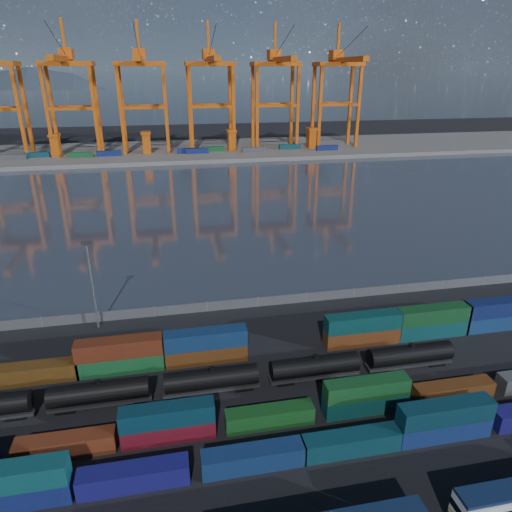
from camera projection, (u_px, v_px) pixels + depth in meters
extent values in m
plane|color=black|center=(297.00, 400.00, 64.67)|extent=(700.00, 700.00, 0.00)
plane|color=#2C3440|center=(215.00, 202.00, 159.91)|extent=(700.00, 700.00, 0.00)
cube|color=#514F4C|center=(194.00, 151.00, 254.77)|extent=(700.00, 70.00, 2.00)
cone|color=#1E2630|center=(223.00, 6.00, 1464.00)|extent=(1040.00, 1040.00, 460.00)
cone|color=#1E2630|center=(340.00, 22.00, 1550.69)|extent=(960.00, 960.00, 380.00)
cone|color=#1E2630|center=(432.00, 36.00, 1628.45)|extent=(840.00, 840.00, 300.00)
cube|color=#101950|center=(12.00, 496.00, 48.69)|extent=(12.25, 2.49, 2.66)
cube|color=#0D4246|center=(7.00, 477.00, 47.67)|extent=(12.25, 2.49, 2.66)
cube|color=navy|center=(134.00, 477.00, 50.95)|extent=(12.25, 2.49, 2.66)
cube|color=navy|center=(254.00, 458.00, 53.38)|extent=(12.25, 2.49, 2.66)
cube|color=#0C333F|center=(351.00, 443.00, 55.54)|extent=(12.25, 2.49, 2.66)
cube|color=navy|center=(443.00, 429.00, 57.74)|extent=(12.25, 2.49, 2.66)
cube|color=#0B2C39|center=(446.00, 412.00, 56.73)|extent=(12.25, 2.49, 2.66)
cube|color=#632813|center=(66.00, 445.00, 55.28)|extent=(11.72, 2.38, 2.54)
cube|color=#590D18|center=(169.00, 431.00, 57.47)|extent=(11.72, 2.38, 2.54)
cube|color=#0B2B39|center=(167.00, 415.00, 56.51)|extent=(11.72, 2.38, 2.54)
cube|color=#124718|center=(270.00, 417.00, 59.80)|extent=(11.72, 2.38, 2.54)
cube|color=#0C403D|center=(365.00, 403.00, 62.19)|extent=(11.72, 2.38, 2.54)
cube|color=#12471E|center=(367.00, 388.00, 61.22)|extent=(11.72, 2.38, 2.54)
cube|color=#552C11|center=(453.00, 391.00, 64.57)|extent=(11.72, 2.38, 2.54)
cube|color=#4F300F|center=(34.00, 373.00, 68.17)|extent=(12.99, 2.64, 2.82)
cube|color=#155127|center=(121.00, 363.00, 70.43)|extent=(12.99, 2.64, 2.82)
cube|color=#582311|center=(119.00, 348.00, 69.36)|extent=(12.99, 2.64, 2.82)
cube|color=#4F2A0F|center=(207.00, 354.00, 72.78)|extent=(12.99, 2.64, 2.82)
cube|color=navy|center=(206.00, 338.00, 71.71)|extent=(12.99, 2.64, 2.82)
cube|color=#5E2E12|center=(362.00, 336.00, 77.50)|extent=(12.99, 2.64, 2.82)
cube|color=#0A3838|center=(363.00, 322.00, 76.42)|extent=(12.99, 2.64, 2.82)
cube|color=#0C3F42|center=(432.00, 328.00, 79.83)|extent=(12.99, 2.64, 2.82)
cube|color=#11421E|center=(434.00, 314.00, 78.76)|extent=(12.99, 2.64, 2.82)
cube|color=navy|center=(495.00, 321.00, 82.09)|extent=(12.99, 2.64, 2.82)
cube|color=#0F1A4C|center=(499.00, 307.00, 81.01)|extent=(12.99, 2.64, 2.82)
cube|color=black|center=(17.00, 415.00, 61.53)|extent=(2.57, 1.85, 0.62)
cylinder|color=black|center=(99.00, 392.00, 62.69)|extent=(13.38, 2.98, 2.98)
cylinder|color=black|center=(97.00, 382.00, 62.06)|extent=(0.82, 0.82, 0.51)
cube|color=black|center=(101.00, 402.00, 63.31)|extent=(13.89, 2.06, 0.41)
cube|color=black|center=(66.00, 408.00, 62.64)|extent=(2.57, 1.85, 0.62)
cube|color=black|center=(135.00, 400.00, 64.30)|extent=(2.57, 1.85, 0.62)
cylinder|color=black|center=(211.00, 378.00, 65.45)|extent=(13.38, 2.98, 2.98)
cylinder|color=black|center=(211.00, 369.00, 64.83)|extent=(0.82, 0.82, 0.51)
cube|color=black|center=(212.00, 388.00, 66.08)|extent=(13.89, 2.06, 0.41)
cube|color=black|center=(180.00, 394.00, 65.41)|extent=(2.57, 1.85, 0.62)
cube|color=black|center=(243.00, 386.00, 67.07)|extent=(2.57, 1.85, 0.62)
cylinder|color=black|center=(315.00, 366.00, 68.22)|extent=(13.38, 2.98, 2.98)
cylinder|color=black|center=(315.00, 356.00, 67.59)|extent=(0.82, 0.82, 0.51)
cube|color=black|center=(314.00, 375.00, 68.85)|extent=(13.89, 2.06, 0.41)
cube|color=black|center=(284.00, 381.00, 68.18)|extent=(2.57, 1.85, 0.62)
cube|color=black|center=(343.00, 373.00, 69.83)|extent=(2.57, 1.85, 0.62)
cylinder|color=black|center=(410.00, 354.00, 70.99)|extent=(13.38, 2.98, 2.98)
cylinder|color=black|center=(411.00, 345.00, 70.36)|extent=(0.82, 0.82, 0.51)
cube|color=black|center=(409.00, 363.00, 71.62)|extent=(13.89, 2.06, 0.41)
cube|color=black|center=(381.00, 369.00, 70.95)|extent=(2.57, 1.85, 0.62)
cube|color=black|center=(435.00, 362.00, 72.60)|extent=(2.57, 1.85, 0.62)
cube|color=#595B5E|center=(258.00, 302.00, 89.69)|extent=(160.00, 0.06, 2.00)
cylinder|color=slate|center=(42.00, 322.00, 82.51)|extent=(0.12, 0.12, 2.20)
cylinder|color=slate|center=(99.00, 316.00, 84.29)|extent=(0.12, 0.12, 2.20)
cylinder|color=slate|center=(154.00, 311.00, 86.08)|extent=(0.12, 0.12, 2.20)
cylinder|color=slate|center=(207.00, 306.00, 87.86)|extent=(0.12, 0.12, 2.20)
cylinder|color=slate|center=(258.00, 302.00, 89.65)|extent=(0.12, 0.12, 2.20)
cylinder|color=slate|center=(307.00, 297.00, 91.44)|extent=(0.12, 0.12, 2.20)
cylinder|color=slate|center=(354.00, 293.00, 93.22)|extent=(0.12, 0.12, 2.20)
cylinder|color=slate|center=(399.00, 288.00, 95.01)|extent=(0.12, 0.12, 2.20)
cylinder|color=slate|center=(442.00, 284.00, 96.79)|extent=(0.12, 0.12, 2.20)
cylinder|color=slate|center=(484.00, 280.00, 98.58)|extent=(0.12, 0.12, 2.20)
cylinder|color=slate|center=(93.00, 288.00, 79.85)|extent=(0.36, 0.36, 16.00)
cube|color=black|center=(86.00, 243.00, 76.68)|extent=(1.60, 0.40, 0.60)
cube|color=#C64F0D|center=(20.00, 114.00, 221.41)|extent=(1.62, 1.62, 45.69)
cube|color=#C64F0D|center=(26.00, 112.00, 232.46)|extent=(1.62, 1.62, 45.69)
cube|color=#C64F0D|center=(2.00, 108.00, 229.60)|extent=(22.34, 1.42, 1.42)
cube|color=#C64F0D|center=(48.00, 114.00, 223.67)|extent=(1.62, 1.62, 45.69)
cube|color=#C64F0D|center=(53.00, 112.00, 234.72)|extent=(1.62, 1.62, 45.69)
cube|color=#C64F0D|center=(95.00, 113.00, 227.66)|extent=(1.62, 1.62, 45.69)
cube|color=#C64F0D|center=(98.00, 111.00, 238.71)|extent=(1.62, 1.62, 45.69)
cube|color=#C64F0D|center=(71.00, 109.00, 224.80)|extent=(22.34, 1.42, 1.42)
cube|color=#C64F0D|center=(75.00, 107.00, 235.85)|extent=(22.34, 1.42, 1.42)
cube|color=#C64F0D|center=(66.00, 64.00, 222.48)|extent=(25.39, 14.22, 2.23)
cube|color=#C64F0D|center=(61.00, 59.00, 210.66)|extent=(3.05, 48.74, 2.54)
cube|color=#C64F0D|center=(66.00, 54.00, 224.42)|extent=(6.09, 8.12, 5.08)
cube|color=#C64F0D|center=(63.00, 36.00, 219.68)|extent=(1.22, 1.22, 16.25)
cylinder|color=black|center=(57.00, 41.00, 205.73)|extent=(0.24, 41.80, 13.79)
cube|color=#C64F0D|center=(121.00, 113.00, 229.92)|extent=(1.62, 1.62, 45.69)
cube|color=#C64F0D|center=(123.00, 111.00, 240.98)|extent=(1.62, 1.62, 45.69)
cube|color=#C64F0D|center=(166.00, 112.00, 233.91)|extent=(1.62, 1.62, 45.69)
cube|color=#C64F0D|center=(166.00, 110.00, 244.97)|extent=(1.62, 1.62, 45.69)
cube|color=#C64F0D|center=(143.00, 108.00, 231.05)|extent=(22.34, 1.42, 1.42)
cube|color=#C64F0D|center=(144.00, 106.00, 242.10)|extent=(22.34, 1.42, 1.42)
cube|color=#C64F0D|center=(140.00, 64.00, 228.73)|extent=(25.39, 14.22, 2.23)
cube|color=#C64F0D|center=(139.00, 59.00, 216.91)|extent=(3.05, 48.74, 2.54)
cube|color=#C64F0D|center=(139.00, 54.00, 230.68)|extent=(6.09, 8.12, 5.08)
cube|color=#C64F0D|center=(138.00, 37.00, 225.93)|extent=(1.22, 1.22, 16.25)
cylinder|color=black|center=(137.00, 42.00, 211.99)|extent=(0.24, 41.80, 13.79)
cube|color=#C64F0D|center=(191.00, 112.00, 236.17)|extent=(1.62, 1.62, 45.69)
cube|color=#C64F0D|center=(189.00, 110.00, 247.23)|extent=(1.62, 1.62, 45.69)
cube|color=#C64F0D|center=(234.00, 111.00, 240.16)|extent=(1.62, 1.62, 45.69)
cube|color=#C64F0D|center=(230.00, 109.00, 251.22)|extent=(1.62, 1.62, 45.69)
cube|color=#C64F0D|center=(212.00, 107.00, 237.30)|extent=(22.34, 1.42, 1.42)
cube|color=#C64F0D|center=(210.00, 105.00, 248.35)|extent=(22.34, 1.42, 1.42)
cube|color=#C64F0D|center=(210.00, 64.00, 234.98)|extent=(25.39, 14.22, 2.23)
cube|color=#C64F0D|center=(212.00, 59.00, 223.16)|extent=(3.05, 48.74, 2.54)
cube|color=#C64F0D|center=(208.00, 54.00, 236.93)|extent=(6.09, 8.12, 5.08)
cube|color=#C64F0D|center=(208.00, 38.00, 232.18)|extent=(1.22, 1.22, 16.25)
cylinder|color=black|center=(212.00, 43.00, 218.24)|extent=(0.24, 41.80, 13.79)
cube|color=#C64F0D|center=(257.00, 110.00, 242.42)|extent=(1.62, 1.62, 45.69)
cube|color=#C64F0D|center=(253.00, 109.00, 253.48)|extent=(1.62, 1.62, 45.69)
cube|color=#C64F0D|center=(298.00, 110.00, 246.41)|extent=(1.62, 1.62, 45.69)
cube|color=#C64F0D|center=(292.00, 108.00, 257.47)|extent=(1.62, 1.62, 45.69)
cube|color=#C64F0D|center=(278.00, 106.00, 243.55)|extent=(22.34, 1.42, 1.42)
cube|color=#C64F0D|center=(272.00, 104.00, 254.60)|extent=(22.34, 1.42, 1.42)
cube|color=#C64F0D|center=(276.00, 64.00, 241.24)|extent=(25.39, 14.22, 2.23)
cube|color=#C64F0D|center=(281.00, 59.00, 229.41)|extent=(3.05, 48.74, 2.54)
cube|color=#C64F0D|center=(274.00, 55.00, 243.18)|extent=(6.09, 8.12, 5.08)
cube|color=#C64F0D|center=(275.00, 39.00, 238.43)|extent=(1.22, 1.22, 16.25)
cylinder|color=black|center=(283.00, 44.00, 224.49)|extent=(0.24, 41.80, 13.79)
cube|color=#C64F0D|center=(320.00, 109.00, 248.68)|extent=(1.62, 1.62, 45.69)
cube|color=#C64F0D|center=(313.00, 108.00, 259.73)|extent=(1.62, 1.62, 45.69)
cube|color=#C64F0D|center=(358.00, 109.00, 252.67)|extent=(1.62, 1.62, 45.69)
cube|color=#C64F0D|center=(350.00, 107.00, 263.72)|extent=(1.62, 1.62, 45.69)
cube|color=#C64F0D|center=(340.00, 105.00, 249.80)|extent=(22.34, 1.42, 1.42)
cube|color=#C64F0D|center=(332.00, 103.00, 260.85)|extent=(22.34, 1.42, 1.42)
cube|color=#C64F0D|center=(338.00, 64.00, 247.49)|extent=(25.39, 14.22, 2.23)
cube|color=#C64F0D|center=(347.00, 60.00, 235.66)|extent=(3.05, 48.74, 2.54)
cube|color=#C64F0D|center=(336.00, 55.00, 249.43)|extent=(6.09, 8.12, 5.08)
cube|color=#C64F0D|center=(338.00, 40.00, 244.68)|extent=(1.22, 1.22, 16.25)
cylinder|color=black|center=(350.00, 44.00, 230.74)|extent=(0.24, 41.80, 13.79)
cube|color=navy|center=(197.00, 151.00, 240.11)|extent=(12.00, 2.44, 2.60)
cube|color=navy|center=(327.00, 148.00, 249.34)|extent=(12.00, 2.44, 2.60)
cube|color=navy|center=(189.00, 151.00, 240.62)|extent=(12.00, 2.44, 2.60)
cube|color=#0C3842|center=(37.00, 155.00, 229.28)|extent=(12.00, 2.44, 2.60)
cube|color=#3F4244|center=(13.00, 157.00, 223.20)|extent=(12.00, 2.44, 2.60)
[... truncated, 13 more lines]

